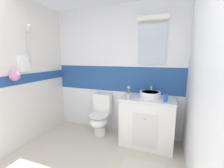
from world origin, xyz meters
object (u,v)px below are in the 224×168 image
(sink_basin, at_px, (150,94))
(toilet, at_px, (100,116))
(soap_dispenser, at_px, (165,98))
(toothbrush_cup, at_px, (129,96))

(sink_basin, relative_size, toilet, 0.49)
(toilet, height_order, soap_dispenser, soap_dispenser)
(toilet, relative_size, soap_dispenser, 4.96)
(sink_basin, xyz_separation_m, toilet, (-0.95, 0.02, -0.53))
(toilet, xyz_separation_m, soap_dispenser, (1.20, -0.20, 0.54))
(toothbrush_cup, bearing_deg, soap_dispenser, 2.52)
(toilet, xyz_separation_m, toothbrush_cup, (0.62, -0.22, 0.53))
(sink_basin, distance_m, toothbrush_cup, 0.39)
(sink_basin, xyz_separation_m, toothbrush_cup, (-0.32, -0.21, -0.00))
(sink_basin, distance_m, toilet, 1.09)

